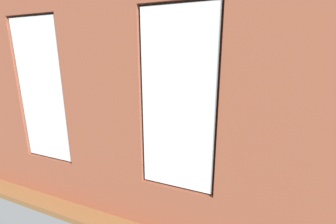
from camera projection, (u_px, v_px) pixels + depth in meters
The scene contains 22 objects.
ground_plane at pixel (172, 149), 5.98m from camera, with size 7.30×6.12×0.10m, color brown.
brick_wall_with_windows at pixel (103, 102), 3.13m from camera, with size 6.70×0.30×3.56m.
white_wall_right at pixel (65, 76), 6.55m from camera, with size 0.10×5.12×3.56m, color silver.
couch_by_window at pixel (125, 171), 4.12m from camera, with size 2.04×0.87×0.80m.
couch_left at pixel (287, 161), 4.51m from camera, with size 0.92×1.92×0.80m.
coffee_table at pixel (183, 129), 6.21m from camera, with size 1.29×0.76×0.45m.
cup_ceramic at pixel (179, 124), 6.33m from camera, with size 0.08×0.08×0.09m, color #B23D38.
candle_jar at pixel (197, 126), 6.17m from camera, with size 0.08×0.08×0.10m, color #B7333D.
table_plant_small at pixel (183, 124), 6.17m from camera, with size 0.11×0.11×0.18m.
remote_silver at pixel (185, 128), 6.05m from camera, with size 0.05×0.17×0.02m, color #B2B2B7.
remote_black at pixel (169, 126), 6.23m from camera, with size 0.05×0.17×0.02m, color black.
media_console at pixel (74, 128), 6.68m from camera, with size 1.02×0.42×0.51m, color black.
tv_flatscreen at pixel (72, 106), 6.51m from camera, with size 1.23×0.20×0.86m.
papasan_chair at pixel (191, 115), 7.44m from camera, with size 1.05×1.05×0.67m.
potted_plant_foreground_right at pixel (125, 97), 8.56m from camera, with size 0.86×0.86×1.23m.
potted_plant_corner_near_left at pixel (285, 118), 6.64m from camera, with size 0.56×0.56×0.80m.
potted_plant_mid_room_small at pixel (207, 124), 6.58m from camera, with size 0.35×0.35×0.59m.
potted_plant_corner_far_left at pixel (315, 201), 2.89m from camera, with size 0.55×0.55×0.94m.
potted_plant_by_left_couch at pixel (265, 134), 5.90m from camera, with size 0.41×0.41×0.53m.
potted_plant_beside_window_right at pixel (65, 149), 4.42m from camera, with size 0.87×0.78×1.17m.
potted_plant_between_couches at pixel (207, 161), 3.50m from camera, with size 1.05×0.98×1.38m.
potted_plant_near_tv at pixel (60, 124), 5.50m from camera, with size 0.72×0.72×1.13m.
Camera 1 is at (-2.00, 5.16, 2.42)m, focal length 24.00 mm.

